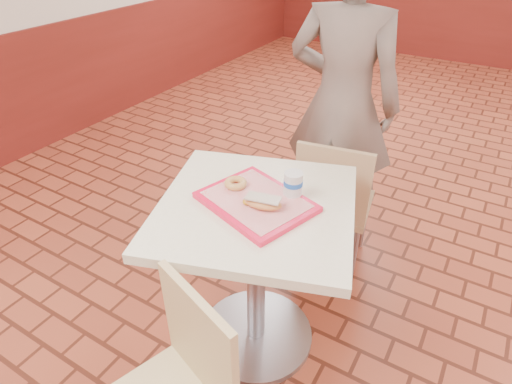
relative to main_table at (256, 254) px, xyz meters
The scene contains 7 objects.
main_table is the anchor object (origin of this frame).
chair_main_back 0.69m from the main_table, 82.21° to the left, with size 0.45×0.45×0.85m.
customer 1.07m from the main_table, 91.94° to the left, with size 0.65×0.43×1.79m, color #716157.
serving_tray 0.28m from the main_table, ahead, with size 0.42×0.33×0.03m.
ring_donut 0.34m from the main_table, 162.96° to the left, with size 0.09×0.09×0.03m, color #BF8945.
long_john_donut 0.32m from the main_table, 36.45° to the right, with size 0.16×0.10×0.05m.
paper_cup 0.38m from the main_table, 45.48° to the left, with size 0.08×0.08×0.10m.
Camera 1 is at (-0.52, -1.71, 1.83)m, focal length 30.00 mm.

